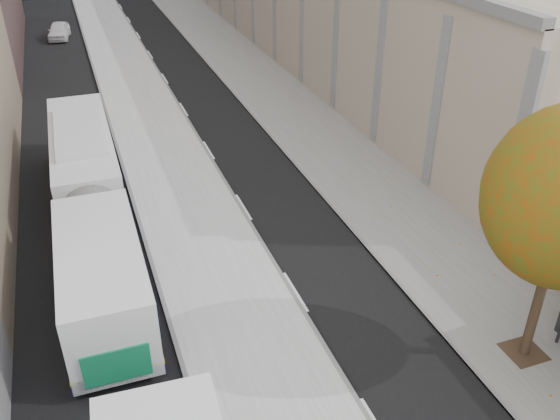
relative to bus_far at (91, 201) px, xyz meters
name	(u,v)px	position (x,y,z in m)	size (l,w,h in m)	color
bus_platform	(148,119)	(3.72, 11.15, -1.45)	(4.25, 150.00, 0.15)	#AEAEAE
sidewalk	(282,103)	(11.72, 11.15, -1.49)	(4.75, 150.00, 0.08)	slate
bus_far	(91,201)	(0.00, 0.00, 0.00)	(2.61, 16.78, 2.79)	silver
distant_car	(59,31)	(-0.16, 31.28, -0.89)	(1.51, 3.75, 1.28)	white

